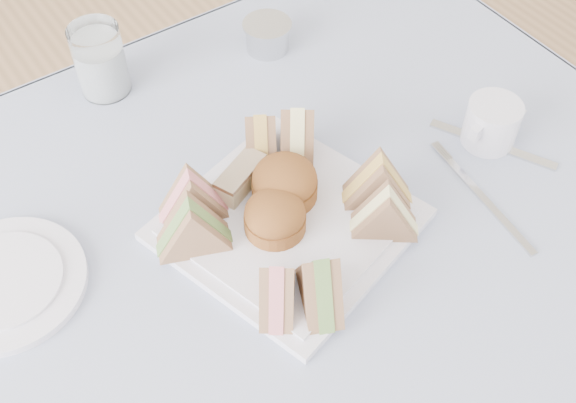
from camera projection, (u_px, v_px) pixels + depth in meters
table at (322, 403)px, 1.13m from camera, size 0.90×0.90×0.74m
tablecloth at (334, 270)px, 0.84m from camera, size 1.02×1.02×0.01m
serving_plate at (288, 224)px, 0.88m from camera, size 0.32×0.32×0.01m
sandwich_fl_a at (277, 285)px, 0.77m from camera, size 0.08×0.09×0.07m
sandwich_fl_b at (320, 280)px, 0.77m from camera, size 0.07×0.09×0.08m
sandwich_fr_a at (379, 179)px, 0.86m from camera, size 0.09×0.08×0.08m
sandwich_fr_b at (386, 210)px, 0.84m from camera, size 0.09×0.08×0.07m
sandwich_bl_a at (192, 224)px, 0.82m from camera, size 0.10×0.07×0.08m
sandwich_bl_b at (192, 194)px, 0.85m from camera, size 0.09×0.06×0.07m
sandwich_br_a at (297, 131)px, 0.91m from camera, size 0.09×0.10×0.08m
sandwich_br_b at (261, 136)px, 0.91m from camera, size 0.07×0.09×0.07m
scone_left at (275, 216)px, 0.84m from camera, size 0.09×0.09×0.05m
scone_right at (285, 182)px, 0.88m from camera, size 0.11×0.11×0.05m
pastry_slice at (241, 178)px, 0.89m from camera, size 0.08×0.06×0.04m
side_plate at (5, 283)px, 0.82m from camera, size 0.21×0.21×0.01m
water_glass at (100, 60)px, 1.00m from camera, size 0.08×0.08×0.10m
tea_strainer at (267, 37)px, 1.08m from camera, size 0.08×0.08×0.04m
knife at (492, 145)px, 0.97m from camera, size 0.09×0.16×0.00m
fork at (489, 205)px, 0.90m from camera, size 0.03×0.17×0.00m
creamer_jug at (492, 123)px, 0.95m from camera, size 0.09×0.09×0.06m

